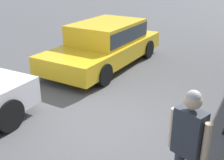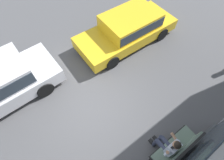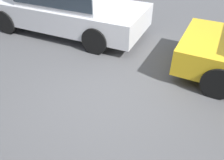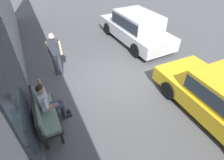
{
  "view_description": "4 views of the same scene",
  "coord_description": "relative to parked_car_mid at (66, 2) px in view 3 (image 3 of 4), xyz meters",
  "views": [
    {
      "loc": [
        4.15,
        2.6,
        3.02
      ],
      "look_at": [
        -0.22,
        0.09,
        0.94
      ],
      "focal_mm": 45.0,
      "sensor_mm": 36.0,
      "label": 1
    },
    {
      "loc": [
        0.97,
        2.6,
        5.97
      ],
      "look_at": [
        -0.91,
        0.08,
        1.11
      ],
      "focal_mm": 28.0,
      "sensor_mm": 36.0,
      "label": 2
    },
    {
      "loc": [
        -1.42,
        2.6,
        2.65
      ],
      "look_at": [
        -0.42,
        0.57,
        0.99
      ],
      "focal_mm": 35.0,
      "sensor_mm": 36.0,
      "label": 3
    },
    {
      "loc": [
        -4.83,
        2.6,
        4.21
      ],
      "look_at": [
        -1.01,
        0.73,
        0.84
      ],
      "focal_mm": 28.0,
      "sensor_mm": 36.0,
      "label": 4
    }
  ],
  "objects": [
    {
      "name": "ground_plane",
      "position": [
        -2.39,
        2.31,
        -0.82
      ],
      "size": [
        60.0,
        60.0,
        0.0
      ],
      "primitive_type": "plane",
      "color": "#4C4C4F"
    },
    {
      "name": "parked_car_mid",
      "position": [
        0.0,
        0.0,
        0.0
      ],
      "size": [
        4.63,
        2.01,
        1.51
      ],
      "color": "silver",
      "rests_on": "ground_plane"
    }
  ]
}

